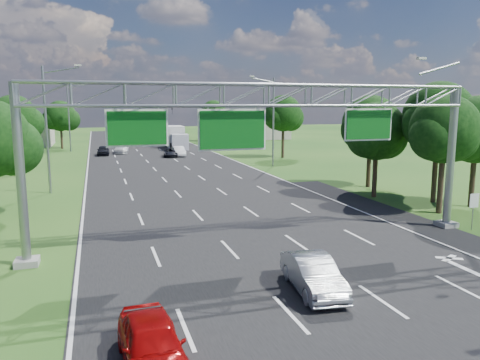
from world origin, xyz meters
name	(u,v)px	position (x,y,z in m)	size (l,w,h in m)	color
ground	(191,186)	(0.00, 30.00, 0.00)	(220.00, 220.00, 0.00)	#1D4C16
road	(191,186)	(0.00, 30.00, 0.00)	(18.00, 180.00, 0.02)	black
road_flare	(405,220)	(10.20, 14.00, 0.00)	(3.00, 30.00, 0.02)	black
sign_gantry	(268,108)	(0.33, 12.00, 6.89)	(23.50, 1.00, 9.56)	gray
regulatory_sign	(474,204)	(12.40, 10.98, 1.51)	(0.60, 0.08, 2.10)	gray
traffic_signal	(194,116)	(7.48, 65.00, 5.17)	(12.21, 0.24, 7.00)	black
streetlight_l_near	(49,123)	(-11.30, 30.00, 5.58)	(2.97, 0.22, 10.16)	gray
streetlight_l_far	(70,114)	(-11.30, 65.00, 5.58)	(2.97, 0.22, 10.16)	gray
streetlight_r_mid	(272,117)	(11.30, 40.00, 5.58)	(2.97, 0.22, 10.16)	gray
tree_cluster_right	(418,128)	(14.80, 19.19, 5.31)	(9.91, 14.60, 8.68)	#2D2116
tree_verge_lb	(15,120)	(-15.92, 45.04, 5.41)	(5.76, 4.80, 8.06)	#2D2116
tree_verge_lc	(61,117)	(-12.92, 70.04, 4.98)	(5.76, 4.80, 7.62)	#2D2116
tree_verge_rd	(284,115)	(16.08, 48.04, 5.63)	(5.76, 4.80, 8.28)	#2D2116
tree_verge_re	(214,114)	(14.08, 78.04, 5.20)	(5.76, 4.80, 7.84)	#2D2116
building_left	(8,131)	(-22.00, 78.00, 2.50)	(14.00, 10.00, 5.00)	#A99F8E
building_right	(256,129)	(24.00, 82.00, 2.00)	(12.00, 9.00, 4.00)	#A99F8E
red_coupe	(152,344)	(-6.64, 2.12, 0.69)	(1.64, 4.07, 1.39)	#9A0707
silver_sedan	(313,274)	(-0.17, 5.61, 0.69)	(1.45, 4.16, 1.37)	#9EA3A9
car_queue_a	(121,148)	(-4.30, 60.37, 0.68)	(1.89, 4.66, 1.35)	silver
car_queue_b	(171,153)	(1.82, 53.39, 0.56)	(1.87, 4.05, 1.13)	black
car_queue_c	(103,150)	(-6.89, 58.12, 0.67)	(1.59, 3.95, 1.35)	black
car_queue_d	(179,151)	(3.00, 53.83, 0.67)	(1.42, 4.06, 1.34)	white
box_truck	(176,138)	(4.69, 66.32, 1.69)	(3.14, 9.43, 3.51)	beige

